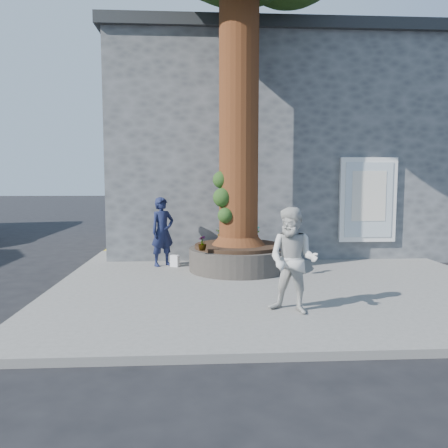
{
  "coord_description": "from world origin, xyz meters",
  "views": [
    {
      "loc": [
        -0.13,
        -8.04,
        2.18
      ],
      "look_at": [
        0.43,
        1.47,
        1.25
      ],
      "focal_mm": 35.0,
      "sensor_mm": 36.0,
      "label": 1
    }
  ],
  "objects": [
    {
      "name": "plant_c",
      "position": [
        -0.05,
        1.15,
        0.88
      ],
      "size": [
        0.25,
        0.25,
        0.32
      ],
      "primitive_type": "imported",
      "rotation": [
        0.0,
        0.0,
        3.87
      ],
      "color": "gray",
      "rests_on": "planter"
    },
    {
      "name": "stone_shop",
      "position": [
        2.5,
        7.2,
        3.16
      ],
      "size": [
        10.3,
        8.3,
        6.3
      ],
      "color": "#4B4E50",
      "rests_on": "ground"
    },
    {
      "name": "ground",
      "position": [
        0.0,
        0.0,
        0.0
      ],
      "size": [
        120.0,
        120.0,
        0.0
      ],
      "primitive_type": "plane",
      "color": "black",
      "rests_on": "ground"
    },
    {
      "name": "woman",
      "position": [
        1.34,
        -1.39,
        0.95
      ],
      "size": [
        1.01,
        0.95,
        1.66
      ],
      "primitive_type": "imported",
      "rotation": [
        0.0,
        0.0,
        -0.52
      ],
      "color": "beige",
      "rests_on": "pavement"
    },
    {
      "name": "man",
      "position": [
        -1.01,
        2.6,
        0.96
      ],
      "size": [
        0.73,
        0.68,
        1.68
      ],
      "primitive_type": "imported",
      "rotation": [
        0.0,
        0.0,
        0.61
      ],
      "color": "#151B3B",
      "rests_on": "pavement"
    },
    {
      "name": "pavement",
      "position": [
        1.5,
        1.0,
        0.06
      ],
      "size": [
        9.0,
        8.0,
        0.12
      ],
      "primitive_type": "cube",
      "color": "slate",
      "rests_on": "ground"
    },
    {
      "name": "plant_b",
      "position": [
        1.65,
        1.15,
        0.9
      ],
      "size": [
        0.25,
        0.25,
        0.35
      ],
      "primitive_type": "imported",
      "rotation": [
        0.0,
        0.0,
        1.94
      ],
      "color": "gray",
      "rests_on": "planter"
    },
    {
      "name": "yellow_line",
      "position": [
        -3.05,
        1.0,
        0.0
      ],
      "size": [
        0.1,
        30.0,
        0.01
      ],
      "primitive_type": "cube",
      "color": "yellow",
      "rests_on": "ground"
    },
    {
      "name": "plant_a",
      "position": [
        1.32,
        2.85,
        0.9
      ],
      "size": [
        0.21,
        0.15,
        0.37
      ],
      "primitive_type": "imported",
      "rotation": [
        0.0,
        0.0,
        0.12
      ],
      "color": "gray",
      "rests_on": "planter"
    },
    {
      "name": "shopping_bag",
      "position": [
        -0.71,
        2.46,
        0.26
      ],
      "size": [
        0.23,
        0.19,
        0.28
      ],
      "primitive_type": "cube",
      "rotation": [
        0.0,
        0.0,
        -0.41
      ],
      "color": "white",
      "rests_on": "pavement"
    },
    {
      "name": "plant_d",
      "position": [
        0.45,
        2.85,
        0.88
      ],
      "size": [
        0.39,
        0.39,
        0.32
      ],
      "primitive_type": "imported",
      "rotation": [
        0.0,
        0.0,
        5.46
      ],
      "color": "gray",
      "rests_on": "planter"
    },
    {
      "name": "planter",
      "position": [
        0.8,
        2.0,
        0.41
      ],
      "size": [
        2.3,
        2.3,
        0.6
      ],
      "color": "black",
      "rests_on": "pavement"
    }
  ]
}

